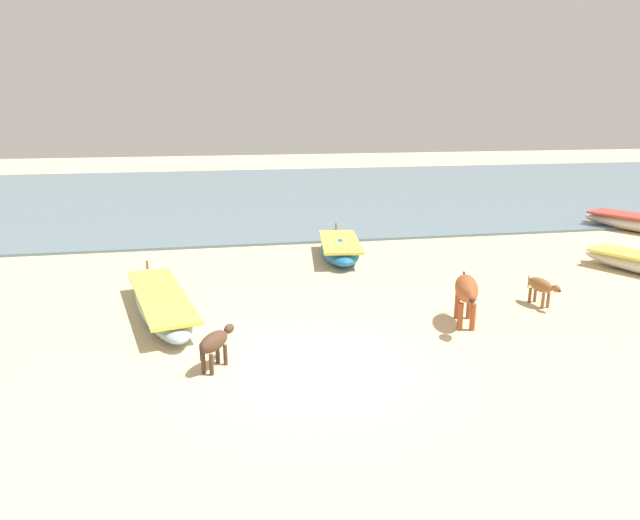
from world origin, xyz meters
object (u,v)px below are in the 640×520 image
(fishing_boat_1, at_px, (161,303))
(calf_near_dark, at_px, (215,342))
(fishing_boat_2, at_px, (340,248))
(cow_adult_rust, at_px, (467,291))
(calf_far_brown, at_px, (541,286))

(fishing_boat_1, relative_size, calf_near_dark, 4.95)
(fishing_boat_2, distance_m, cow_adult_rust, 5.43)
(calf_near_dark, relative_size, calf_far_brown, 0.96)
(cow_adult_rust, distance_m, calf_near_dark, 4.84)
(fishing_boat_2, xyz_separation_m, calf_near_dark, (-3.44, -6.27, 0.17))
(fishing_boat_1, relative_size, calf_far_brown, 4.75)
(calf_far_brown, bearing_deg, fishing_boat_1, -108.17)
(fishing_boat_2, distance_m, calf_near_dark, 7.15)
(fishing_boat_2, xyz_separation_m, cow_adult_rust, (1.29, -5.26, 0.41))
(fishing_boat_2, height_order, calf_near_dark, fishing_boat_2)
(calf_near_dark, bearing_deg, fishing_boat_2, 5.51)
(cow_adult_rust, relative_size, calf_far_brown, 1.59)
(fishing_boat_1, xyz_separation_m, fishing_boat_2, (4.49, 3.61, 0.03))
(calf_near_dark, bearing_deg, fishing_boat_1, 55.78)
(calf_far_brown, bearing_deg, fishing_boat_2, -155.26)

